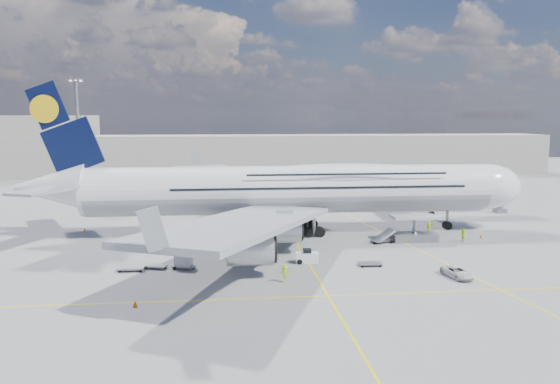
{
  "coord_description": "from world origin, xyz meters",
  "views": [
    {
      "loc": [
        -10.32,
        -71.94,
        17.97
      ],
      "look_at": [
        -1.95,
        8.0,
        6.68
      ],
      "focal_mm": 35.0,
      "sensor_mm": 36.0,
      "label": 1
    }
  ],
  "objects": [
    {
      "name": "ground",
      "position": [
        0.0,
        0.0,
        0.0
      ],
      "size": [
        300.0,
        300.0,
        0.0
      ],
      "primitive_type": "plane",
      "color": "gray",
      "rests_on": "ground"
    },
    {
      "name": "taxi_line_main",
      "position": [
        0.0,
        0.0,
        0.01
      ],
      "size": [
        0.25,
        220.0,
        0.01
      ],
      "primitive_type": "cube",
      "color": "yellow",
      "rests_on": "ground"
    },
    {
      "name": "taxi_line_cross",
      "position": [
        0.0,
        -20.0,
        0.01
      ],
      "size": [
        120.0,
        0.25,
        0.01
      ],
      "primitive_type": "cube",
      "color": "yellow",
      "rests_on": "ground"
    },
    {
      "name": "taxi_line_diag",
      "position": [
        14.0,
        10.0,
        0.01
      ],
      "size": [
        14.16,
        99.06,
        0.01
      ],
      "primitive_type": "cube",
      "rotation": [
        0.0,
        0.0,
        0.14
      ],
      "color": "yellow",
      "rests_on": "ground"
    },
    {
      "name": "airliner",
      "position": [
        0.26,
        10.0,
        6.87
      ],
      "size": [
        77.26,
        79.15,
        23.71
      ],
      "color": "white",
      "rests_on": "ground"
    },
    {
      "name": "jet_bridge",
      "position": [
        29.81,
        20.94,
        6.85
      ],
      "size": [
        18.8,
        12.1,
        8.5
      ],
      "color": "#B7B7BC",
      "rests_on": "ground"
    },
    {
      "name": "cargo_loader",
      "position": [
        16.82,
        2.89,
        1.25
      ],
      "size": [
        8.53,
        3.2,
        3.67
      ],
      "color": "silver",
      "rests_on": "ground"
    },
    {
      "name": "light_mast",
      "position": [
        -40.0,
        45.0,
        13.21
      ],
      "size": [
        3.0,
        0.7,
        25.5
      ],
      "color": "gray",
      "rests_on": "ground"
    },
    {
      "name": "terminal",
      "position": [
        0.0,
        95.0,
        6.0
      ],
      "size": [
        180.0,
        16.0,
        12.0
      ],
      "primitive_type": "cube",
      "color": "#B2AD9E",
      "rests_on": "ground"
    },
    {
      "name": "hangar",
      "position": [
        -70.0,
        100.0,
        9.0
      ],
      "size": [
        40.0,
        22.0,
        18.0
      ],
      "primitive_type": "cube",
      "color": "#B2AD9E",
      "rests_on": "ground"
    },
    {
      "name": "tree_line",
      "position": [
        40.0,
        140.0,
        4.0
      ],
      "size": [
        160.0,
        6.0,
        8.0
      ],
      "primitive_type": "cube",
      "color": "#193814",
      "rests_on": "ground"
    },
    {
      "name": "dolly_row_a",
      "position": [
        -18.49,
        -7.97,
        0.3
      ],
      "size": [
        2.93,
        2.11,
        0.39
      ],
      "rotation": [
        0.0,
        0.0,
        -0.29
      ],
      "color": "gray",
      "rests_on": "ground"
    },
    {
      "name": "dolly_row_b",
      "position": [
        -15.15,
        -8.45,
        0.9
      ],
      "size": [
        2.94,
        2.14,
        1.67
      ],
      "rotation": [
        0.0,
        0.0,
        -0.31
      ],
      "color": "gray",
      "rests_on": "ground"
    },
    {
      "name": "dolly_row_c",
      "position": [
        -14.77,
        -1.45,
        0.32
      ],
      "size": [
        2.96,
        1.71,
        0.42
      ],
      "rotation": [
        0.0,
        0.0,
        -0.07
      ],
      "color": "gray",
      "rests_on": "ground"
    },
    {
      "name": "dolly_back",
      "position": [
        -21.2,
        -8.73,
        0.35
      ],
      "size": [
        3.09,
        1.7,
        0.45
      ],
      "rotation": [
        0.0,
        0.0,
        -0.02
      ],
      "color": "gray",
      "rests_on": "ground"
    },
    {
      "name": "dolly_nose_far",
      "position": [
        7.13,
        -9.55,
        0.31
      ],
      "size": [
        2.85,
        1.63,
        0.41
      ],
      "rotation": [
        0.0,
        0.0,
        -0.06
      ],
      "color": "gray",
      "rests_on": "ground"
    },
    {
      "name": "dolly_nose_near",
      "position": [
        12.05,
        2.1,
        0.35
      ],
      "size": [
        3.47,
        2.73,
        0.45
      ],
      "rotation": [
        0.0,
        0.0,
        0.41
      ],
      "color": "gray",
      "rests_on": "ground"
    },
    {
      "name": "baggage_tug",
      "position": [
        -0.24,
        -7.56,
        0.77
      ],
      "size": [
        2.91,
        1.58,
        1.74
      ],
      "rotation": [
        0.0,
        0.0,
        -0.1
      ],
      "color": "white",
      "rests_on": "ground"
    },
    {
      "name": "catering_truck_inner",
      "position": [
        -1.41,
        21.9,
        2.0
      ],
      "size": [
        7.66,
        4.96,
        4.24
      ],
      "rotation": [
        0.0,
        0.0,
        0.39
      ],
      "color": "gray",
      "rests_on": "ground"
    },
    {
      "name": "catering_truck_outer",
      "position": [
        -15.02,
        48.49,
        1.96
      ],
      "size": [
        7.39,
        3.76,
        4.21
      ],
      "rotation": [
        0.0,
        0.0,
        0.19
      ],
      "color": "gray",
      "rests_on": "ground"
    },
    {
      "name": "service_van",
      "position": [
        15.55,
        -15.25,
        0.6
      ],
      "size": [
        2.84,
        4.64,
        1.2
      ],
      "primitive_type": "imported",
      "rotation": [
        0.0,
        0.0,
        0.21
      ],
      "color": "silver",
      "rests_on": "ground"
    },
    {
      "name": "crew_nose",
      "position": [
        23.02,
        11.26,
        0.77
      ],
      "size": [
        0.66,
        0.64,
        1.53
      ],
      "primitive_type": "imported",
      "rotation": [
        0.0,
        0.0,
        0.71
      ],
      "color": "#CDFF1A",
      "rests_on": "ground"
    },
    {
      "name": "crew_loader",
      "position": [
        23.78,
        1.34,
        0.96
      ],
      "size": [
        1.13,
        1.18,
        1.91
      ],
      "primitive_type": "imported",
      "rotation": [
        0.0,
        0.0,
        -0.95
      ],
      "color": "#D9FF1A",
      "rests_on": "ground"
    },
    {
      "name": "crew_wing",
      "position": [
        -8.97,
        -2.21,
        0.98
      ],
      "size": [
        0.7,
        1.22,
        1.95
      ],
      "primitive_type": "imported",
      "rotation": [
        0.0,
        0.0,
        1.36
      ],
      "color": "#CCFF1A",
      "rests_on": "ground"
    },
    {
      "name": "crew_van",
      "position": [
        21.11,
        7.68,
        0.88
      ],
      "size": [
        0.74,
        0.97,
        1.77
      ],
      "primitive_type": "imported",
      "rotation": [
        0.0,
        0.0,
        1.79
      ],
      "color": "#A2F219",
      "rests_on": "ground"
    },
    {
      "name": "crew_tug",
      "position": [
        -3.88,
        -15.09,
        0.99
      ],
      "size": [
        1.32,
        0.82,
        1.97
      ],
      "primitive_type": "imported",
      "rotation": [
        0.0,
        0.0,
        -0.07
      ],
      "color": "#A4DB17",
      "rests_on": "ground"
    },
    {
      "name": "cone_nose",
      "position": [
        27.52,
        3.53,
        0.25
      ],
      "size": [
        0.41,
        0.41,
        0.52
      ],
      "color": "orange",
      "rests_on": "ground"
    },
    {
      "name": "cone_wing_left_inner",
      "position": [
        -9.57,
        26.34,
        0.3
      ],
      "size": [
        0.49,
        0.49,
        0.62
      ],
      "color": "orange",
      "rests_on": "ground"
    },
    {
      "name": "cone_wing_left_outer",
      "position": [
        -19.6,
        29.63,
        0.3
      ],
      "size": [
        0.48,
        0.48,
        0.62
      ],
      "color": "orange",
      "rests_on": "ground"
    },
    {
      "name": "cone_wing_right_inner",
      "position": [
        -11.43,
        -4.28,
        0.3
      ],
      "size": [
        0.48,
        0.48,
        0.62
      ],
      "color": "orange",
      "rests_on": "ground"
    },
    {
      "name": "cone_wing_right_outer",
      "position": [
        -18.79,
        -21.23,
        0.31
      ],
      "size": [
        0.51,
        0.51,
        0.64
      ],
      "color": "orange",
      "rests_on": "ground"
    },
    {
      "name": "cone_tail",
      "position": [
        -32.0,
        14.27,
        0.28
      ],
      "size": [
        0.46,
        0.46,
        0.58
      ],
      "color": "orange",
      "rests_on": "ground"
    }
  ]
}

